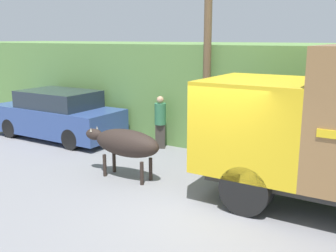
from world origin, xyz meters
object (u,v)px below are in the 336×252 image
at_px(parked_suv, 57,115).
at_px(pedestrian_on_hill, 160,120).
at_px(utility_pole, 208,34).
at_px(brown_cow, 125,143).

bearing_deg(parked_suv, pedestrian_on_hill, 13.34).
bearing_deg(pedestrian_on_hill, parked_suv, -15.04).
height_order(pedestrian_on_hill, utility_pole, utility_pole).
height_order(brown_cow, parked_suv, parked_suv).
bearing_deg(utility_pole, pedestrian_on_hill, -172.91).
height_order(parked_suv, pedestrian_on_hill, parked_suv).
bearing_deg(brown_cow, utility_pole, 73.76).
bearing_deg(parked_suv, brown_cow, -22.24).
bearing_deg(utility_pole, parked_suv, -169.42).
xyz_separation_m(brown_cow, utility_pole, (0.77, 2.91, 2.63)).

